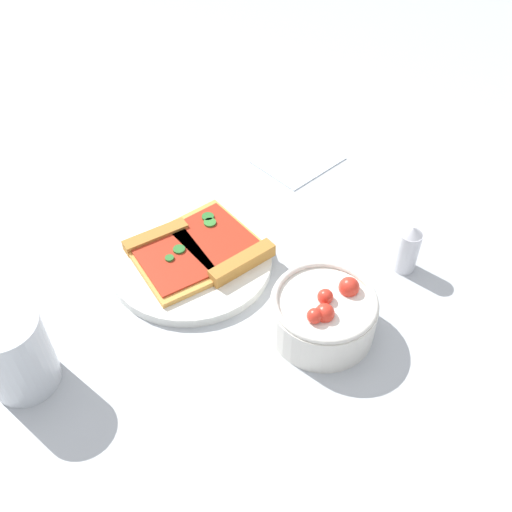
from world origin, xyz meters
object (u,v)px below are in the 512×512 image
Objects in this scene: pizza_slice_near at (221,245)px; pizza_slice_far at (170,257)px; plate at (191,260)px; pepper_shaker at (408,248)px; paper_napkin at (298,160)px; salad_bowl at (323,314)px; soda_glass at (17,355)px.

pizza_slice_far is (-0.01, -0.07, -0.00)m from pizza_slice_near.
pepper_shaker is at bearing 60.03° from plate.
plate is 1.78× the size of paper_napkin.
paper_napkin is at bearing 179.85° from pepper_shaker.
pepper_shaker is at bearing 102.77° from salad_bowl.
paper_napkin is at bearing 153.24° from salad_bowl.
soda_glass is 0.84× the size of paper_napkin.
salad_bowl is (0.18, 0.10, 0.03)m from plate.
pepper_shaker reaches higher than salad_bowl.
pizza_slice_near is at bearing 79.31° from pizza_slice_far.
pizza_slice_far is at bearing -100.69° from pizza_slice_near.
pizza_slice_near is 2.05× the size of pepper_shaker.
plate is 0.30m from pepper_shaker.
pizza_slice_far is at bearing -147.20° from salad_bowl.
pizza_slice_near is at bearing -163.83° from salad_bowl.
pizza_slice_far is at bearing 112.02° from soda_glass.
paper_napkin is at bearing 112.95° from soda_glass.
soda_glass is at bearing -67.05° from paper_napkin.
pizza_slice_near reaches higher than plate.
pizza_slice_far reaches higher than plate.
paper_napkin is at bearing 123.10° from pizza_slice_near.
pepper_shaker reaches higher than plate.
pepper_shaker is at bearing 82.29° from soda_glass.
paper_napkin is (-0.13, 0.26, -0.01)m from plate.
salad_bowl is 0.35m from paper_napkin.
plate is 2.94× the size of pepper_shaker.
paper_napkin is (-0.32, 0.16, -0.03)m from salad_bowl.
pepper_shaker is (0.28, -0.00, 0.04)m from paper_napkin.
salad_bowl is 0.36m from soda_glass.
soda_glass is (0.07, -0.29, 0.03)m from pizza_slice_near.
plate is 1.44× the size of pizza_slice_near.
soda_glass is at bearing -67.98° from pizza_slice_far.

